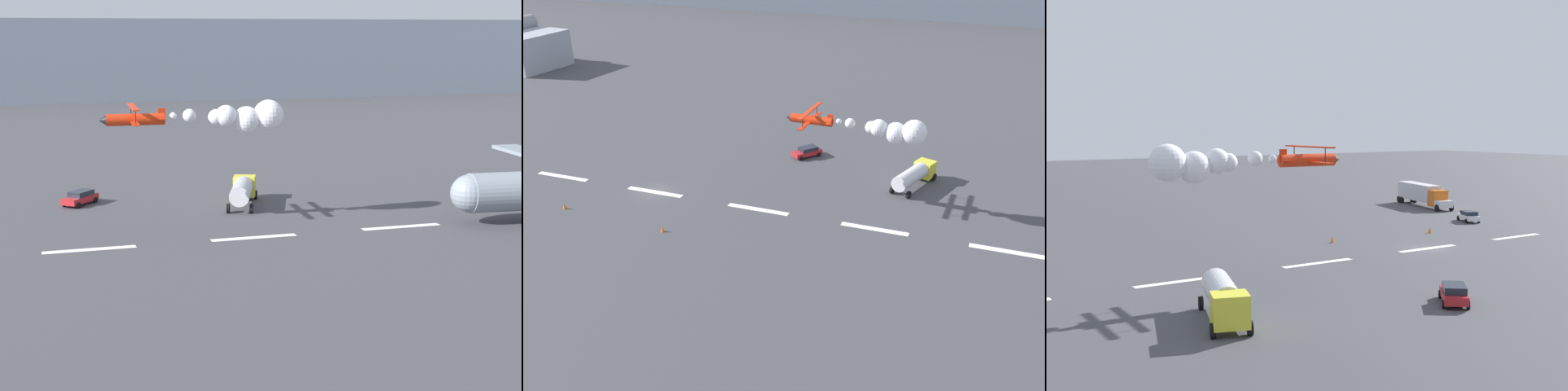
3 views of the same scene
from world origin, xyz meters
TOP-DOWN VIEW (x-y plane):
  - ground_plane at (0.00, 0.00)m, footprint 440.00×440.00m
  - runway_stripe_3 at (-14.73, 0.00)m, footprint 8.00×0.90m
  - runway_stripe_4 at (0.00, 0.00)m, footprint 8.00×0.90m
  - runway_stripe_5 at (14.73, 0.00)m, footprint 8.00×0.90m
  - runway_stripe_6 at (29.46, 0.00)m, footprint 8.00×0.90m
  - runway_stripe_7 at (44.20, 0.00)m, footprint 8.00×0.90m
  - stunt_biplane_red at (29.04, 5.16)m, footprint 17.45×7.33m
  - fuel_tanker_truck at (31.90, 13.35)m, footprint 5.27×8.84m
  - airport_staff_sedan at (15.12, 18.71)m, footprint 4.23×4.57m
  - traffic_cone_near at (-8.06, -8.06)m, footprint 0.44×0.44m
  - traffic_cone_far at (6.44, -9.00)m, footprint 0.44×0.44m

SIDE VIEW (x-z plane):
  - ground_plane at x=0.00m, z-range 0.00..0.00m
  - runway_stripe_3 at x=-14.73m, z-range 0.00..0.01m
  - runway_stripe_4 at x=0.00m, z-range 0.00..0.01m
  - runway_stripe_5 at x=14.73m, z-range 0.00..0.01m
  - runway_stripe_6 at x=29.46m, z-range 0.00..0.01m
  - runway_stripe_7 at x=44.20m, z-range 0.00..0.01m
  - traffic_cone_near at x=-8.06m, z-range 0.00..0.75m
  - traffic_cone_far at x=6.44m, z-range 0.00..0.75m
  - airport_staff_sedan at x=15.12m, z-range 0.05..1.57m
  - fuel_tanker_truck at x=31.90m, z-range 0.29..3.19m
  - stunt_biplane_red at x=29.04m, z-range 8.94..12.11m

